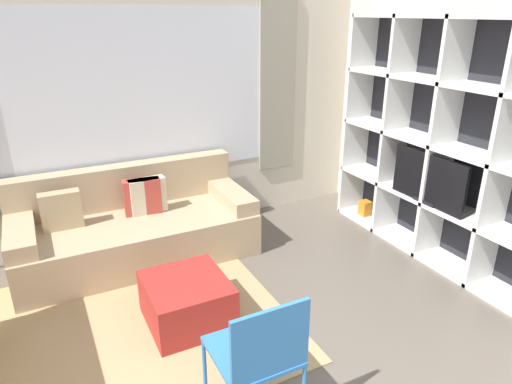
{
  "coord_description": "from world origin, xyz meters",
  "views": [
    {
      "loc": [
        -0.98,
        -1.32,
        2.21
      ],
      "look_at": [
        0.56,
        1.73,
        0.85
      ],
      "focal_mm": 32.0,
      "sensor_mm": 36.0,
      "label": 1
    }
  ],
  "objects_px": {
    "couch_main": "(135,228)",
    "shelving_unit": "(444,146)",
    "ottoman": "(187,302)",
    "folding_chair": "(259,351)"
  },
  "relations": [
    {
      "from": "shelving_unit",
      "to": "folding_chair",
      "type": "bearing_deg",
      "value": -156.57
    },
    {
      "from": "couch_main",
      "to": "folding_chair",
      "type": "xyz_separation_m",
      "value": [
        0.17,
        -2.26,
        0.22
      ]
    },
    {
      "from": "couch_main",
      "to": "shelving_unit",
      "type": "bearing_deg",
      "value": -25.38
    },
    {
      "from": "couch_main",
      "to": "ottoman",
      "type": "distance_m",
      "value": 1.21
    },
    {
      "from": "shelving_unit",
      "to": "couch_main",
      "type": "relative_size",
      "value": 1.12
    },
    {
      "from": "couch_main",
      "to": "folding_chair",
      "type": "height_order",
      "value": "folding_chair"
    },
    {
      "from": "folding_chair",
      "to": "shelving_unit",
      "type": "bearing_deg",
      "value": -156.57
    },
    {
      "from": "shelving_unit",
      "to": "couch_main",
      "type": "bearing_deg",
      "value": 154.62
    },
    {
      "from": "shelving_unit",
      "to": "folding_chair",
      "type": "xyz_separation_m",
      "value": [
        -2.41,
        -1.04,
        -0.56
      ]
    },
    {
      "from": "couch_main",
      "to": "ottoman",
      "type": "xyz_separation_m",
      "value": [
        0.11,
        -1.2,
        -0.12
      ]
    }
  ]
}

